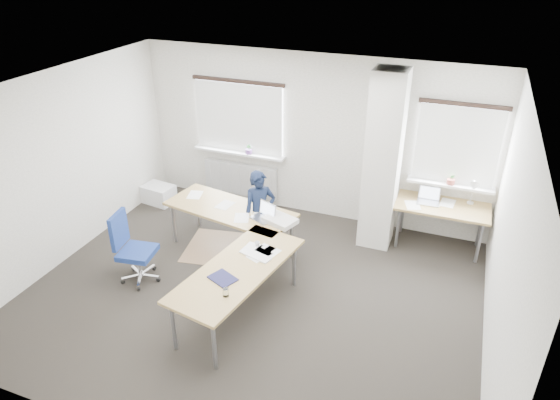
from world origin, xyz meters
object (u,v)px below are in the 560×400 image
at_px(desk_main, 237,238).
at_px(task_chair, 136,262).
at_px(person, 260,213).
at_px(desk_side, 443,208).

height_order(desk_main, task_chair, task_chair).
bearing_deg(desk_main, person, 99.56).
bearing_deg(desk_side, task_chair, -148.27).
xyz_separation_m(desk_main, task_chair, (-1.34, -0.52, -0.40)).
relative_size(desk_main, desk_side, 2.12).
distance_m(desk_side, person, 2.81).
bearing_deg(desk_main, desk_side, 46.82).
distance_m(desk_side, task_chair, 4.63).
height_order(desk_side, person, person).
height_order(desk_main, desk_side, desk_side).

